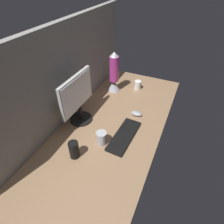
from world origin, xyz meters
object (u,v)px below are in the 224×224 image
Objects in this scene: mug_black_travel at (74,150)px; monitor at (78,98)px; mug_steel at (101,138)px; mug_ceramic_white at (138,85)px; mouse at (136,114)px; lava_lamp at (114,75)px; keyboard at (124,136)px.

monitor is at bearing 26.37° from mug_black_travel.
mug_ceramic_white is (81.26, 0.01, -0.62)cm from mug_steel.
mouse is 0.24× the size of lava_lamp.
mug_ceramic_white reaches higher than mouse.
monitor is at bearing 172.91° from lava_lamp.
mug_black_travel is 87.97cm from lava_lamp.
mug_ceramic_white is 0.25× the size of lava_lamp.
lava_lamp reaches higher than mug_black_travel.
mouse is at bearing -162.73° from mug_ceramic_white.
lava_lamp is (68.80, 20.95, 11.71)cm from mug_steel.
mug_steel is 72.86cm from lava_lamp.
mug_black_travel is 0.32× the size of lava_lamp.
mug_black_travel is (-30.17, 23.58, 5.37)cm from keyboard.
lava_lamp is at bearing 6.57° from mug_black_travel.
mug_steel is at bearing -179.99° from mug_ceramic_white.
mug_steel is 1.03× the size of mug_ceramic_white.
keyboard is 3.85× the size of mouse.
mug_ceramic_white is (65.74, -27.57, -17.37)cm from monitor.
mug_steel is at bearing -119.38° from monitor.
mouse is 0.98× the size of mug_ceramic_white.
mug_ceramic_white reaches higher than keyboard.
mug_steel is 81.26cm from mug_ceramic_white.
keyboard is at bearing -45.99° from mug_steel.
monitor is 53.92cm from lava_lamp.
monitor is 3.97× the size of mug_steel.
lava_lamp is (28.74, 33.75, 15.03)cm from mouse.
mouse is 42.18cm from mug_steel.
monitor is 73.37cm from mug_ceramic_white.
lava_lamp reaches higher than mouse.
monitor reaches higher than mouse.
mug_ceramic_white is at bearing 16.66° from mouse.
mug_black_travel is at bearing -173.43° from lava_lamp.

